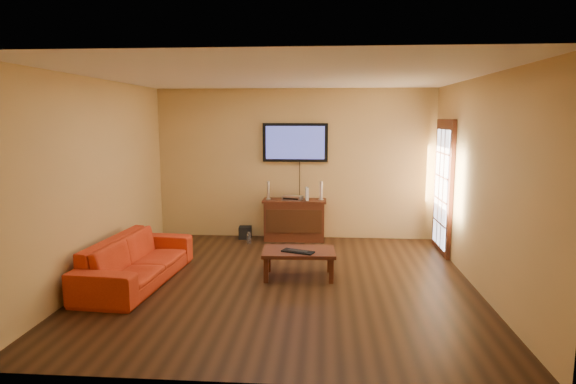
# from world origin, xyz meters

# --- Properties ---
(ground_plane) EXTENTS (5.00, 5.00, 0.00)m
(ground_plane) POSITION_xyz_m (0.00, 0.00, 0.00)
(ground_plane) COLOR black
(ground_plane) RESTS_ON ground
(room_walls) EXTENTS (5.00, 5.00, 5.00)m
(room_walls) POSITION_xyz_m (0.00, 0.62, 1.69)
(room_walls) COLOR tan
(room_walls) RESTS_ON ground
(french_door) EXTENTS (0.07, 1.02, 2.22)m
(french_door) POSITION_xyz_m (2.46, 1.70, 1.05)
(french_door) COLOR #431C0F
(french_door) RESTS_ON ground
(media_console) EXTENTS (1.13, 0.43, 0.73)m
(media_console) POSITION_xyz_m (0.01, 2.27, 0.37)
(media_console) COLOR #431C0F
(media_console) RESTS_ON ground
(television) EXTENTS (1.17, 0.08, 0.69)m
(television) POSITION_xyz_m (0.01, 2.45, 1.74)
(television) COLOR black
(television) RESTS_ON ground
(coffee_table) EXTENTS (1.01, 0.63, 0.38)m
(coffee_table) POSITION_xyz_m (0.20, 0.22, 0.33)
(coffee_table) COLOR #431C0F
(coffee_table) RESTS_ON ground
(sofa) EXTENTS (0.75, 2.11, 0.81)m
(sofa) POSITION_xyz_m (-1.94, -0.15, 0.41)
(sofa) COLOR red
(sofa) RESTS_ON ground
(speaker_left) EXTENTS (0.09, 0.09, 0.33)m
(speaker_left) POSITION_xyz_m (-0.46, 2.29, 0.88)
(speaker_left) COLOR silver
(speaker_left) RESTS_ON media_console
(speaker_right) EXTENTS (0.09, 0.09, 0.33)m
(speaker_right) POSITION_xyz_m (0.48, 2.30, 0.89)
(speaker_right) COLOR silver
(speaker_right) RESTS_ON media_console
(av_receiver) EXTENTS (0.38, 0.31, 0.08)m
(av_receiver) POSITION_xyz_m (-0.02, 2.25, 0.77)
(av_receiver) COLOR silver
(av_receiver) RESTS_ON media_console
(game_console) EXTENTS (0.07, 0.17, 0.23)m
(game_console) POSITION_xyz_m (0.23, 2.26, 0.85)
(game_console) COLOR white
(game_console) RESTS_ON media_console
(subwoofer) EXTENTS (0.23, 0.23, 0.22)m
(subwoofer) POSITION_xyz_m (-0.89, 2.31, 0.11)
(subwoofer) COLOR black
(subwoofer) RESTS_ON ground
(bottle) EXTENTS (0.07, 0.07, 0.22)m
(bottle) POSITION_xyz_m (-0.77, 1.94, 0.10)
(bottle) COLOR white
(bottle) RESTS_ON ground
(keyboard) EXTENTS (0.46, 0.31, 0.03)m
(keyboard) POSITION_xyz_m (0.19, 0.11, 0.40)
(keyboard) COLOR black
(keyboard) RESTS_ON coffee_table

